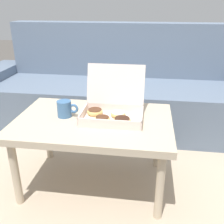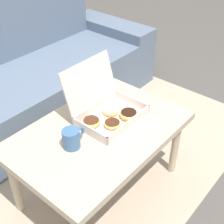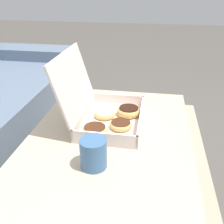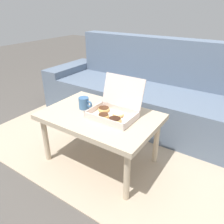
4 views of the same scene
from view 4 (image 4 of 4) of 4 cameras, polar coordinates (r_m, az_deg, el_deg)
The scene contains 6 objects.
ground_plane at distance 2.06m, azimuth -0.66°, elevation -10.62°, with size 12.00×12.00×0.00m, color #514C47.
area_rug at distance 2.26m, azimuth 3.64°, elevation -6.67°, with size 2.63×1.87×0.01m, color tan.
couch at distance 2.53m, azimuth 9.58°, elevation 4.31°, with size 2.51×0.79×0.91m.
coffee_table at distance 1.75m, azimuth -3.13°, elevation -2.08°, with size 0.91×0.61×0.46m.
pastry_box at distance 1.67m, azimuth 0.42°, elevation 0.49°, with size 0.35×0.31×0.29m.
coffee_mug at distance 1.81m, azimuth -7.28°, elevation 2.31°, with size 0.13×0.08×0.10m.
Camera 4 is at (0.93, -1.35, 1.25)m, focal length 35.00 mm.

